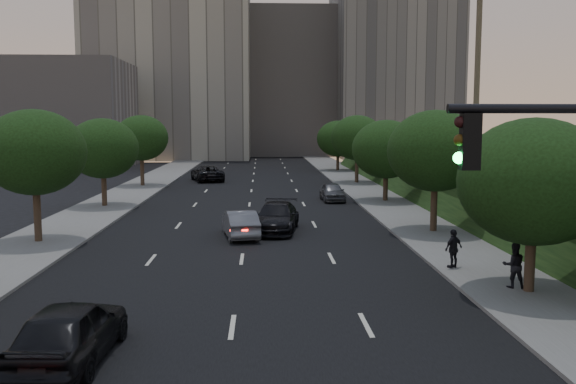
{
  "coord_description": "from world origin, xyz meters",
  "views": [
    {
      "loc": [
        0.89,
        -12.56,
        6.08
      ],
      "look_at": [
        1.83,
        8.92,
        3.6
      ],
      "focal_mm": 38.0,
      "sensor_mm": 36.0,
      "label": 1
    }
  ],
  "objects_px": {
    "sedan_near_right": "(276,217)",
    "pedestrian_b": "(514,265)",
    "sedan_near_left": "(70,331)",
    "sedan_mid_left": "(240,224)",
    "sedan_far_right": "(332,192)",
    "pedestrian_c": "(454,248)",
    "sedan_far_left": "(207,173)"
  },
  "relations": [
    {
      "from": "sedan_near_right",
      "to": "pedestrian_b",
      "type": "xyz_separation_m",
      "value": [
        8.23,
        -12.44,
        0.17
      ]
    },
    {
      "from": "sedan_near_left",
      "to": "pedestrian_b",
      "type": "height_order",
      "value": "pedestrian_b"
    },
    {
      "from": "sedan_mid_left",
      "to": "pedestrian_b",
      "type": "distance_m",
      "value": 14.85
    },
    {
      "from": "sedan_mid_left",
      "to": "sedan_far_right",
      "type": "distance_m",
      "value": 16.02
    },
    {
      "from": "sedan_mid_left",
      "to": "pedestrian_b",
      "type": "xyz_separation_m",
      "value": [
        10.17,
        -10.83,
        0.24
      ]
    },
    {
      "from": "sedan_near_right",
      "to": "sedan_far_right",
      "type": "relative_size",
      "value": 1.32
    },
    {
      "from": "sedan_mid_left",
      "to": "sedan_far_right",
      "type": "height_order",
      "value": "sedan_mid_left"
    },
    {
      "from": "sedan_mid_left",
      "to": "sedan_far_right",
      "type": "bearing_deg",
      "value": -123.91
    },
    {
      "from": "pedestrian_b",
      "to": "pedestrian_c",
      "type": "bearing_deg",
      "value": -60.81
    },
    {
      "from": "sedan_near_right",
      "to": "pedestrian_c",
      "type": "relative_size",
      "value": 3.45
    },
    {
      "from": "sedan_far_right",
      "to": "pedestrian_c",
      "type": "xyz_separation_m",
      "value": [
        2.36,
        -22.37,
        0.24
      ]
    },
    {
      "from": "pedestrian_b",
      "to": "sedan_near_left",
      "type": "bearing_deg",
      "value": 30.5
    },
    {
      "from": "sedan_far_left",
      "to": "pedestrian_c",
      "type": "relative_size",
      "value": 3.65
    },
    {
      "from": "sedan_far_left",
      "to": "sedan_near_right",
      "type": "distance_m",
      "value": 30.01
    },
    {
      "from": "pedestrian_b",
      "to": "pedestrian_c",
      "type": "relative_size",
      "value": 1.03
    },
    {
      "from": "sedan_far_left",
      "to": "pedestrian_b",
      "type": "height_order",
      "value": "pedestrian_b"
    },
    {
      "from": "sedan_mid_left",
      "to": "pedestrian_c",
      "type": "relative_size",
      "value": 2.77
    },
    {
      "from": "sedan_near_left",
      "to": "pedestrian_b",
      "type": "relative_size",
      "value": 2.96
    },
    {
      "from": "sedan_mid_left",
      "to": "pedestrian_b",
      "type": "bearing_deg",
      "value": 123.56
    },
    {
      "from": "sedan_near_left",
      "to": "sedan_far_left",
      "type": "bearing_deg",
      "value": -86.29
    },
    {
      "from": "sedan_near_right",
      "to": "sedan_far_left",
      "type": "bearing_deg",
      "value": 110.77
    },
    {
      "from": "sedan_near_left",
      "to": "pedestrian_b",
      "type": "bearing_deg",
      "value": -154.11
    },
    {
      "from": "pedestrian_c",
      "to": "sedan_near_left",
      "type": "bearing_deg",
      "value": 3.46
    },
    {
      "from": "pedestrian_b",
      "to": "sedan_mid_left",
      "type": "bearing_deg",
      "value": -39.38
    },
    {
      "from": "sedan_far_left",
      "to": "pedestrian_b",
      "type": "bearing_deg",
      "value": 93.6
    },
    {
      "from": "sedan_near_left",
      "to": "sedan_mid_left",
      "type": "xyz_separation_m",
      "value": [
        3.73,
        16.75,
        -0.1
      ]
    },
    {
      "from": "sedan_far_left",
      "to": "pedestrian_b",
      "type": "distance_m",
      "value": 44.25
    },
    {
      "from": "sedan_far_left",
      "to": "sedan_far_right",
      "type": "distance_m",
      "value": 19.72
    },
    {
      "from": "sedan_near_left",
      "to": "pedestrian_c",
      "type": "height_order",
      "value": "pedestrian_c"
    },
    {
      "from": "sedan_near_right",
      "to": "sedan_far_right",
      "type": "height_order",
      "value": "sedan_near_right"
    },
    {
      "from": "sedan_mid_left",
      "to": "pedestrian_c",
      "type": "height_order",
      "value": "pedestrian_c"
    },
    {
      "from": "sedan_near_left",
      "to": "pedestrian_c",
      "type": "xyz_separation_m",
      "value": [
        12.67,
        8.97,
        0.12
      ]
    }
  ]
}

